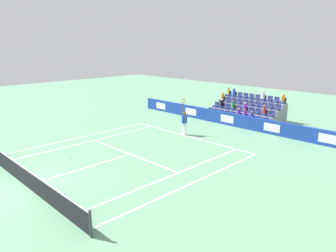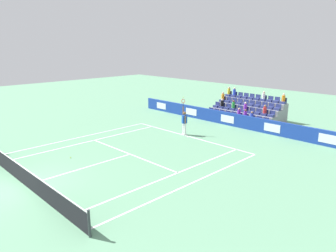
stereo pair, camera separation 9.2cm
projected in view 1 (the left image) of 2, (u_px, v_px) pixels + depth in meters
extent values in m
plane|color=#669E77|center=(26.00, 186.00, 15.35)|extent=(80.00, 80.00, 0.00)
cube|color=white|center=(189.00, 136.00, 23.44)|extent=(10.97, 0.10, 0.01)
cube|color=white|center=(130.00, 154.00, 19.70)|extent=(8.23, 0.10, 0.01)
cube|color=white|center=(84.00, 168.00, 17.52)|extent=(0.10, 6.40, 0.01)
cube|color=white|center=(89.00, 142.00, 22.22)|extent=(0.10, 11.89, 0.01)
cube|color=white|center=(172.00, 175.00, 16.56)|extent=(0.10, 11.89, 0.01)
cube|color=white|center=(79.00, 138.00, 23.16)|extent=(0.10, 11.89, 0.01)
cube|color=white|center=(192.00, 183.00, 15.62)|extent=(0.10, 11.89, 0.01)
cube|color=white|center=(188.00, 137.00, 23.37)|extent=(0.10, 0.20, 0.01)
cube|color=#193899|center=(228.00, 119.00, 26.63)|extent=(20.17, 0.20, 1.08)
cube|color=white|center=(328.00, 139.00, 21.00)|extent=(1.29, 0.01, 0.61)
cube|color=white|center=(272.00, 128.00, 23.78)|extent=(1.29, 0.01, 0.61)
cube|color=white|center=(227.00, 119.00, 26.55)|extent=(1.29, 0.01, 0.61)
cube|color=white|center=(191.00, 112.00, 29.33)|extent=(1.29, 0.01, 0.61)
cube|color=white|center=(161.00, 106.00, 32.10)|extent=(1.29, 0.01, 0.61)
cylinder|color=#33383D|center=(91.00, 224.00, 11.13)|extent=(0.10, 0.10, 1.07)
cube|color=black|center=(25.00, 177.00, 15.23)|extent=(11.77, 0.02, 0.92)
cube|color=white|center=(23.00, 168.00, 15.11)|extent=(11.77, 0.04, 0.04)
cylinder|color=white|center=(185.00, 129.00, 23.69)|extent=(0.16, 0.16, 0.90)
cylinder|color=white|center=(183.00, 129.00, 23.90)|extent=(0.16, 0.16, 0.90)
cube|color=white|center=(185.00, 135.00, 23.79)|extent=(0.20, 0.28, 0.08)
cube|color=white|center=(183.00, 134.00, 24.00)|extent=(0.20, 0.28, 0.08)
cube|color=#1947B2|center=(184.00, 119.00, 23.61)|extent=(0.32, 0.41, 0.60)
sphere|color=brown|center=(184.00, 113.00, 23.49)|extent=(0.24, 0.24, 0.24)
cylinder|color=brown|center=(183.00, 111.00, 23.64)|extent=(0.09, 0.09, 0.62)
cylinder|color=brown|center=(185.00, 120.00, 23.39)|extent=(0.09, 0.09, 0.56)
cylinder|color=black|center=(183.00, 105.00, 23.53)|extent=(0.04, 0.04, 0.28)
torus|color=red|center=(183.00, 101.00, 23.46)|extent=(0.13, 0.30, 0.31)
sphere|color=#D1E533|center=(183.00, 97.00, 23.39)|extent=(0.07, 0.07, 0.07)
cube|color=gray|center=(235.00, 120.00, 27.44)|extent=(6.20, 0.95, 0.42)
cube|color=navy|center=(265.00, 122.00, 25.45)|extent=(0.48, 0.44, 0.20)
cube|color=navy|center=(266.00, 119.00, 25.52)|extent=(0.48, 0.04, 0.30)
cube|color=navy|center=(258.00, 121.00, 25.87)|extent=(0.48, 0.44, 0.20)
cube|color=navy|center=(259.00, 118.00, 25.95)|extent=(0.48, 0.04, 0.30)
cube|color=navy|center=(251.00, 120.00, 26.30)|extent=(0.48, 0.44, 0.20)
cube|color=navy|center=(252.00, 117.00, 26.37)|extent=(0.48, 0.04, 0.30)
cube|color=navy|center=(244.00, 119.00, 26.73)|extent=(0.48, 0.44, 0.20)
cube|color=navy|center=(246.00, 115.00, 26.80)|extent=(0.48, 0.04, 0.30)
cube|color=navy|center=(238.00, 118.00, 27.15)|extent=(0.48, 0.44, 0.20)
cube|color=navy|center=(240.00, 114.00, 27.23)|extent=(0.48, 0.04, 0.30)
cube|color=navy|center=(232.00, 116.00, 27.58)|extent=(0.48, 0.44, 0.20)
cube|color=navy|center=(233.00, 113.00, 27.65)|extent=(0.48, 0.04, 0.30)
cube|color=navy|center=(226.00, 115.00, 28.00)|extent=(0.48, 0.44, 0.20)
cube|color=navy|center=(228.00, 112.00, 28.08)|extent=(0.48, 0.04, 0.30)
cube|color=navy|center=(220.00, 114.00, 28.43)|extent=(0.48, 0.44, 0.20)
cube|color=navy|center=(222.00, 111.00, 28.50)|extent=(0.48, 0.04, 0.30)
cube|color=navy|center=(215.00, 113.00, 28.86)|extent=(0.48, 0.44, 0.20)
cube|color=navy|center=(216.00, 110.00, 28.93)|extent=(0.48, 0.04, 0.30)
cube|color=navy|center=(209.00, 112.00, 29.28)|extent=(0.48, 0.44, 0.20)
cube|color=navy|center=(211.00, 109.00, 29.36)|extent=(0.48, 0.04, 0.30)
cube|color=gray|center=(241.00, 116.00, 28.04)|extent=(6.20, 0.95, 0.84)
cube|color=navy|center=(271.00, 116.00, 25.99)|extent=(0.48, 0.44, 0.20)
cube|color=navy|center=(272.00, 112.00, 26.06)|extent=(0.48, 0.04, 0.30)
cube|color=navy|center=(264.00, 114.00, 26.41)|extent=(0.48, 0.44, 0.20)
cube|color=navy|center=(265.00, 111.00, 26.49)|extent=(0.48, 0.04, 0.30)
cube|color=navy|center=(257.00, 113.00, 26.84)|extent=(0.48, 0.44, 0.20)
cube|color=navy|center=(259.00, 110.00, 26.91)|extent=(0.48, 0.04, 0.30)
cube|color=navy|center=(251.00, 112.00, 27.27)|extent=(0.48, 0.44, 0.20)
cube|color=navy|center=(252.00, 109.00, 27.34)|extent=(0.48, 0.04, 0.30)
cube|color=navy|center=(244.00, 111.00, 27.69)|extent=(0.48, 0.44, 0.20)
cube|color=navy|center=(246.00, 108.00, 27.77)|extent=(0.48, 0.04, 0.30)
cube|color=navy|center=(238.00, 110.00, 28.12)|extent=(0.48, 0.44, 0.20)
cube|color=navy|center=(240.00, 107.00, 28.19)|extent=(0.48, 0.04, 0.30)
cube|color=navy|center=(232.00, 109.00, 28.55)|extent=(0.48, 0.44, 0.20)
cube|color=navy|center=(234.00, 106.00, 28.62)|extent=(0.48, 0.04, 0.30)
cube|color=navy|center=(227.00, 108.00, 28.97)|extent=(0.48, 0.44, 0.20)
cube|color=navy|center=(228.00, 105.00, 29.04)|extent=(0.48, 0.04, 0.30)
cube|color=navy|center=(221.00, 107.00, 29.40)|extent=(0.48, 0.44, 0.20)
cube|color=navy|center=(223.00, 104.00, 29.47)|extent=(0.48, 0.04, 0.30)
cube|color=navy|center=(216.00, 106.00, 29.82)|extent=(0.48, 0.44, 0.20)
cube|color=navy|center=(217.00, 103.00, 29.90)|extent=(0.48, 0.04, 0.30)
cube|color=gray|center=(247.00, 112.00, 28.63)|extent=(6.20, 0.95, 1.26)
cube|color=navy|center=(277.00, 109.00, 26.53)|extent=(0.48, 0.44, 0.20)
cube|color=navy|center=(278.00, 106.00, 26.60)|extent=(0.48, 0.04, 0.30)
cube|color=navy|center=(270.00, 108.00, 26.95)|extent=(0.48, 0.44, 0.20)
cube|color=navy|center=(271.00, 105.00, 27.03)|extent=(0.48, 0.04, 0.30)
cube|color=navy|center=(263.00, 107.00, 27.38)|extent=(0.48, 0.44, 0.20)
cube|color=navy|center=(265.00, 104.00, 27.45)|extent=(0.48, 0.04, 0.30)
cube|color=navy|center=(257.00, 106.00, 27.81)|extent=(0.48, 0.44, 0.20)
cube|color=navy|center=(258.00, 103.00, 27.88)|extent=(0.48, 0.04, 0.30)
cube|color=navy|center=(251.00, 105.00, 28.23)|extent=(0.48, 0.44, 0.20)
cube|color=navy|center=(252.00, 102.00, 28.31)|extent=(0.48, 0.04, 0.30)
cube|color=navy|center=(245.00, 104.00, 28.66)|extent=(0.48, 0.44, 0.20)
cube|color=navy|center=(246.00, 101.00, 28.73)|extent=(0.48, 0.04, 0.30)
cube|color=navy|center=(239.00, 103.00, 29.09)|extent=(0.48, 0.44, 0.20)
cube|color=navy|center=(240.00, 100.00, 29.16)|extent=(0.48, 0.04, 0.30)
cube|color=navy|center=(233.00, 102.00, 29.51)|extent=(0.48, 0.44, 0.20)
cube|color=navy|center=(234.00, 99.00, 29.59)|extent=(0.48, 0.04, 0.30)
cube|color=navy|center=(227.00, 101.00, 29.94)|extent=(0.48, 0.44, 0.20)
cube|color=navy|center=(229.00, 99.00, 30.01)|extent=(0.48, 0.04, 0.30)
cube|color=navy|center=(222.00, 101.00, 30.36)|extent=(0.48, 0.44, 0.20)
cube|color=navy|center=(223.00, 98.00, 30.44)|extent=(0.48, 0.04, 0.30)
cube|color=gray|center=(253.00, 109.00, 29.22)|extent=(6.20, 0.95, 1.68)
cube|color=navy|center=(282.00, 102.00, 27.07)|extent=(0.48, 0.44, 0.20)
cube|color=navy|center=(284.00, 99.00, 27.14)|extent=(0.48, 0.04, 0.30)
cube|color=navy|center=(276.00, 102.00, 27.49)|extent=(0.48, 0.44, 0.20)
cube|color=navy|center=(277.00, 98.00, 27.57)|extent=(0.48, 0.04, 0.30)
cube|color=navy|center=(269.00, 101.00, 27.92)|extent=(0.48, 0.44, 0.20)
cube|color=navy|center=(270.00, 98.00, 27.99)|extent=(0.48, 0.04, 0.30)
cube|color=navy|center=(263.00, 100.00, 28.35)|extent=(0.48, 0.44, 0.20)
cube|color=navy|center=(264.00, 97.00, 28.42)|extent=(0.48, 0.04, 0.30)
cube|color=navy|center=(256.00, 99.00, 28.77)|extent=(0.48, 0.44, 0.20)
cube|color=navy|center=(258.00, 96.00, 28.85)|extent=(0.48, 0.04, 0.30)
cube|color=navy|center=(250.00, 98.00, 29.20)|extent=(0.48, 0.44, 0.20)
cube|color=navy|center=(252.00, 95.00, 29.27)|extent=(0.48, 0.04, 0.30)
cube|color=navy|center=(245.00, 97.00, 29.63)|extent=(0.48, 0.44, 0.20)
cube|color=navy|center=(246.00, 94.00, 29.70)|extent=(0.48, 0.04, 0.30)
cube|color=navy|center=(239.00, 97.00, 30.05)|extent=(0.48, 0.44, 0.20)
cube|color=navy|center=(240.00, 94.00, 30.13)|extent=(0.48, 0.04, 0.30)
cube|color=navy|center=(233.00, 96.00, 30.48)|extent=(0.48, 0.44, 0.20)
cube|color=navy|center=(235.00, 93.00, 30.55)|extent=(0.48, 0.04, 0.30)
cube|color=navy|center=(228.00, 95.00, 30.91)|extent=(0.48, 0.44, 0.20)
cube|color=navy|center=(229.00, 92.00, 30.98)|extent=(0.48, 0.04, 0.30)
cylinder|color=blue|center=(234.00, 92.00, 30.42)|extent=(0.28, 0.28, 0.52)
sphere|color=beige|center=(234.00, 88.00, 30.33)|extent=(0.20, 0.20, 0.20)
cylinder|color=black|center=(222.00, 103.00, 29.34)|extent=(0.28, 0.28, 0.49)
sphere|color=beige|center=(222.00, 100.00, 29.26)|extent=(0.20, 0.20, 0.20)
cylinder|color=purple|center=(239.00, 113.00, 27.09)|extent=(0.28, 0.28, 0.54)
sphere|color=#D3A884|center=(239.00, 109.00, 27.00)|extent=(0.20, 0.20, 0.20)
cylinder|color=purple|center=(245.00, 114.00, 26.67)|extent=(0.28, 0.28, 0.52)
sphere|color=brown|center=(245.00, 110.00, 26.58)|extent=(0.20, 0.20, 0.20)
cylinder|color=red|center=(264.00, 110.00, 26.36)|extent=(0.28, 0.28, 0.51)
sphere|color=#9E7251|center=(265.00, 106.00, 26.27)|extent=(0.20, 0.20, 0.20)
cylinder|color=purple|center=(245.00, 107.00, 27.64)|extent=(0.28, 0.28, 0.51)
sphere|color=beige|center=(245.00, 103.00, 27.55)|extent=(0.20, 0.20, 0.20)
cylinder|color=orange|center=(222.00, 97.00, 30.31)|extent=(0.28, 0.28, 0.53)
sphere|color=#D3A884|center=(223.00, 93.00, 30.22)|extent=(0.20, 0.20, 0.20)
cylinder|color=white|center=(263.00, 96.00, 28.30)|extent=(0.28, 0.28, 0.47)
sphere|color=beige|center=(264.00, 92.00, 28.21)|extent=(0.20, 0.20, 0.20)
cylinder|color=yellow|center=(228.00, 91.00, 30.85)|extent=(0.28, 0.28, 0.52)
sphere|color=#D3A884|center=(229.00, 88.00, 30.76)|extent=(0.20, 0.20, 0.20)
cylinder|color=blue|center=(251.00, 116.00, 26.25)|extent=(0.28, 0.28, 0.43)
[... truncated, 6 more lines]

